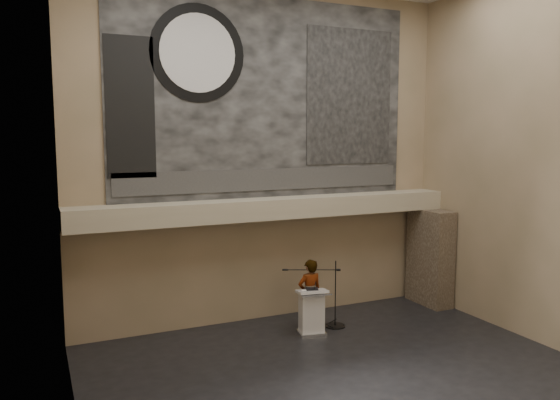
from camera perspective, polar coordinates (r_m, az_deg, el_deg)
name	(u,v)px	position (r m, az deg, el deg)	size (l,w,h in m)	color
floor	(347,377)	(11.47, 6.97, -17.88)	(10.00, 10.00, 0.00)	black
wall_back	(267,156)	(14.00, -1.36, 4.63)	(10.00, 0.02, 8.50)	#7C6D4E
wall_front	(522,178)	(7.35, 23.93, 2.08)	(10.00, 0.02, 8.50)	#7C6D4E
wall_left	(68,170)	(8.89, -21.30, 2.92)	(0.02, 8.00, 8.50)	#7C6D4E
wall_right	(538,159)	(13.74, 25.38, 3.93)	(0.02, 8.00, 8.50)	#7C6D4E
soffit	(273,208)	(13.74, -0.69, -0.86)	(10.00, 0.80, 0.50)	tan
sprinkler_left	(213,224)	(13.18, -6.98, -2.47)	(0.04, 0.04, 0.06)	#B2893D
sprinkler_right	(339,215)	(14.60, 6.23, -1.55)	(0.04, 0.04, 0.06)	#B2893D
banner	(267,98)	(13.99, -1.33, 10.57)	(8.00, 0.05, 5.00)	black
banner_text_strip	(268,179)	(13.97, -1.24, 2.16)	(7.76, 0.02, 0.55)	#2E2E2E
banner_clock_rim	(198,53)	(13.45, -8.59, 14.93)	(2.30, 2.30, 0.02)	black
banner_clock_face	(198,53)	(13.43, -8.56, 14.94)	(1.84, 1.84, 0.02)	silver
banner_building_print	(350,97)	(15.07, 7.30, 10.63)	(2.60, 0.02, 3.60)	black
banner_brick_print	(130,108)	(12.98, -15.38, 9.30)	(1.10, 0.02, 3.20)	black
stone_pier	(430,257)	(16.09, 15.41, -5.76)	(0.60, 1.40, 2.70)	#413428
lectern	(312,312)	(13.39, 3.31, -11.62)	(0.78, 0.62, 1.13)	silver
binder	(312,289)	(13.25, 3.37, -9.27)	(0.28, 0.23, 0.04)	black
papers	(307,291)	(13.10, 2.86, -9.51)	(0.19, 0.27, 0.01)	white
speaker_person	(310,294)	(13.68, 3.12, -9.80)	(0.64, 0.42, 1.75)	beige
mic_stand	(333,316)	(14.06, 5.57, -12.00)	(1.47, 0.83, 1.68)	black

